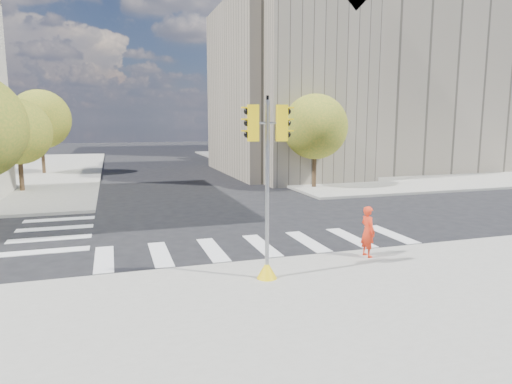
# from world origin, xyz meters

# --- Properties ---
(ground) EXTENTS (160.00, 160.00, 0.00)m
(ground) POSITION_xyz_m (0.00, 0.00, 0.00)
(ground) COLOR black
(ground) RESTS_ON ground
(sidewalk_near) EXTENTS (30.00, 14.00, 0.15)m
(sidewalk_near) POSITION_xyz_m (0.00, -11.00, 0.07)
(sidewalk_near) COLOR gray
(sidewalk_near) RESTS_ON ground
(sidewalk_far_right) EXTENTS (28.00, 40.00, 0.15)m
(sidewalk_far_right) POSITION_xyz_m (20.00, 26.00, 0.07)
(sidewalk_far_right) COLOR gray
(sidewalk_far_right) RESTS_ON ground
(civic_building) EXTENTS (26.00, 16.00, 19.39)m
(civic_building) POSITION_xyz_m (15.59, 19.12, 7.26)
(civic_building) COLOR gray
(civic_building) RESTS_ON ground
(office_tower) EXTENTS (20.00, 18.00, 30.00)m
(office_tower) POSITION_xyz_m (22.00, 42.00, 15.00)
(office_tower) COLOR #9EA0A3
(office_tower) RESTS_ON ground
(tree_lw_mid) EXTENTS (4.00, 4.00, 5.77)m
(tree_lw_mid) POSITION_xyz_m (-10.50, 14.00, 3.76)
(tree_lw_mid) COLOR #382616
(tree_lw_mid) RESTS_ON ground
(tree_lw_far) EXTENTS (4.80, 4.80, 6.95)m
(tree_lw_far) POSITION_xyz_m (-10.50, 24.00, 4.54)
(tree_lw_far) COLOR #382616
(tree_lw_far) RESTS_ON ground
(tree_re_near) EXTENTS (4.20, 4.20, 6.16)m
(tree_re_near) POSITION_xyz_m (7.50, 10.00, 4.05)
(tree_re_near) COLOR #382616
(tree_re_near) RESTS_ON ground
(tree_re_mid) EXTENTS (4.60, 4.60, 6.66)m
(tree_re_mid) POSITION_xyz_m (7.50, 22.00, 4.35)
(tree_re_mid) COLOR #382616
(tree_re_mid) RESTS_ON ground
(tree_re_far) EXTENTS (4.00, 4.00, 5.88)m
(tree_re_far) POSITION_xyz_m (7.50, 34.00, 3.87)
(tree_re_far) COLOR #382616
(tree_re_far) RESTS_ON ground
(lamp_near) EXTENTS (0.35, 0.18, 8.11)m
(lamp_near) POSITION_xyz_m (8.00, 14.00, 4.58)
(lamp_near) COLOR black
(lamp_near) RESTS_ON sidewalk_far_right
(lamp_far) EXTENTS (0.35, 0.18, 8.11)m
(lamp_far) POSITION_xyz_m (8.00, 28.00, 4.58)
(lamp_far) COLOR black
(lamp_far) RESTS_ON sidewalk_far_right
(traffic_signal) EXTENTS (1.08, 0.56, 4.96)m
(traffic_signal) POSITION_xyz_m (-1.17, -5.70, 2.27)
(traffic_signal) COLOR yellow
(traffic_signal) RESTS_ON sidewalk_near
(photographer) EXTENTS (0.45, 0.63, 1.64)m
(photographer) POSITION_xyz_m (2.56, -4.73, 0.97)
(photographer) COLOR red
(photographer) RESTS_ON sidewalk_near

